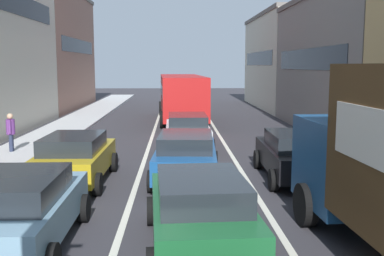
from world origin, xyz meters
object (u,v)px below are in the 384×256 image
sedan_left_lane_third (75,157)px  sedan_right_lane_behind_truck (295,154)px  hatchback_centre_lane_third (186,155)px  sedan_centre_lane_second (200,210)px  bus_mid_queue_primary (181,94)px  coupe_centre_lane_fourth (187,130)px  wagon_left_lane_second (20,209)px  pedestrian_mid_sidewalk (11,131)px

sedan_left_lane_third → sedan_right_lane_behind_truck: bearing=-87.0°
hatchback_centre_lane_third → sedan_centre_lane_second: bearing=-175.3°
hatchback_centre_lane_third → sedan_right_lane_behind_truck: same height
sedan_left_lane_third → bus_mid_queue_primary: size_ratio=0.41×
coupe_centre_lane_fourth → wagon_left_lane_second: bearing=161.4°
bus_mid_queue_primary → pedestrian_mid_sidewalk: (-6.94, -10.79, -0.81)m
sedan_centre_lane_second → hatchback_centre_lane_third: size_ratio=1.00×
sedan_left_lane_third → wagon_left_lane_second: bearing=-178.6°
coupe_centre_lane_fourth → pedestrian_mid_sidewalk: bearing=98.1°
sedan_left_lane_third → hatchback_centre_lane_third: bearing=-85.6°
sedan_right_lane_behind_truck → pedestrian_mid_sidewalk: bearing=68.2°
sedan_right_lane_behind_truck → pedestrian_mid_sidewalk: (-10.30, 4.39, 0.15)m
wagon_left_lane_second → hatchback_centre_lane_third: bearing=-32.7°
hatchback_centre_lane_third → sedan_left_lane_third: (-3.36, -0.20, 0.00)m
bus_mid_queue_primary → pedestrian_mid_sidewalk: size_ratio=6.38×
sedan_right_lane_behind_truck → wagon_left_lane_second: bearing=129.6°
sedan_left_lane_third → sedan_centre_lane_second: bearing=-145.4°
pedestrian_mid_sidewalk → bus_mid_queue_primary: bearing=-134.5°
sedan_centre_lane_second → wagon_left_lane_second: (-3.48, 0.20, 0.00)m
sedan_centre_lane_second → pedestrian_mid_sidewalk: pedestrian_mid_sidewalk is taller
wagon_left_lane_second → pedestrian_mid_sidewalk: 10.35m
sedan_left_lane_third → pedestrian_mid_sidewalk: pedestrian_mid_sidewalk is taller
hatchback_centre_lane_third → pedestrian_mid_sidewalk: bearing=60.4°
sedan_left_lane_third → pedestrian_mid_sidewalk: size_ratio=2.61×
sedan_centre_lane_second → pedestrian_mid_sidewalk: size_ratio=2.65×
sedan_centre_lane_second → hatchback_centre_lane_third: (-0.15, 5.48, 0.00)m
hatchback_centre_lane_third → pedestrian_mid_sidewalk: pedestrian_mid_sidewalk is taller
sedan_right_lane_behind_truck → bus_mid_queue_primary: 15.58m
sedan_centre_lane_second → pedestrian_mid_sidewalk: bearing=32.1°
bus_mid_queue_primary → sedan_centre_lane_second: bearing=177.9°
pedestrian_mid_sidewalk → wagon_left_lane_second: bearing=98.4°
hatchback_centre_lane_third → sedan_left_lane_third: bearing=96.6°
wagon_left_lane_second → sedan_left_lane_third: 5.08m
coupe_centre_lane_fourth → sedan_centre_lane_second: bearing=179.2°
sedan_centre_lane_second → wagon_left_lane_second: bearing=83.5°
wagon_left_lane_second → bus_mid_queue_primary: 20.80m
wagon_left_lane_second → sedan_left_lane_third: bearing=-0.1°
coupe_centre_lane_fourth → sedan_right_lane_behind_truck: size_ratio=1.00×
bus_mid_queue_primary → wagon_left_lane_second: bearing=168.3°
sedan_centre_lane_second → hatchback_centre_lane_third: same height
sedan_left_lane_third → sedan_right_lane_behind_truck: (6.77, 0.24, 0.00)m
sedan_centre_lane_second → bus_mid_queue_primary: (-0.11, 20.70, 0.96)m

